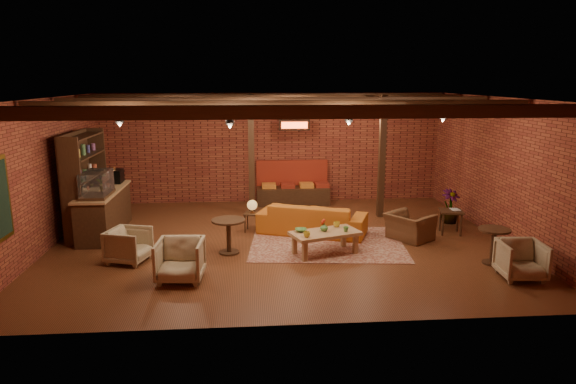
{
  "coord_description": "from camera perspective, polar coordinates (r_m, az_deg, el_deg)",
  "views": [
    {
      "loc": [
        -0.7,
        -11.03,
        3.6
      ],
      "look_at": [
        0.19,
        0.2,
        1.11
      ],
      "focal_mm": 32.0,
      "sensor_mm": 36.0,
      "label": 1
    }
  ],
  "objects": [
    {
      "name": "armchair_right",
      "position": [
        11.99,
        13.36,
        -3.29
      ],
      "size": [
        1.05,
        1.12,
        0.82
      ],
      "primitive_type": "imported",
      "rotation": [
        0.0,
        0.0,
        2.2
      ],
      "color": "brown",
      "rests_on": "floor"
    },
    {
      "name": "wall_front",
      "position": [
        7.34,
        1.11,
        -3.34
      ],
      "size": [
        10.0,
        0.02,
        3.2
      ],
      "primitive_type": "cube",
      "color": "maroon",
      "rests_on": "ground"
    },
    {
      "name": "ceiling_beams",
      "position": [
        11.06,
        -0.93,
        9.78
      ],
      "size": [
        9.8,
        6.4,
        0.22
      ],
      "primitive_type": null,
      "color": "black",
      "rests_on": "ceiling"
    },
    {
      "name": "post_right",
      "position": [
        13.64,
        10.4,
        3.85
      ],
      "size": [
        0.16,
        0.16,
        3.2
      ],
      "primitive_type": "cube",
      "color": "black",
      "rests_on": "ground"
    },
    {
      "name": "banquette",
      "position": [
        14.96,
        0.54,
        0.53
      ],
      "size": [
        2.1,
        0.7,
        1.0
      ],
      "primitive_type": null,
      "color": "maroon",
      "rests_on": "ground"
    },
    {
      "name": "post_left",
      "position": [
        13.78,
        -4.09,
        4.1
      ],
      "size": [
        0.16,
        0.16,
        3.2
      ],
      "primitive_type": "cube",
      "color": "black",
      "rests_on": "ground"
    },
    {
      "name": "armchair_a",
      "position": [
        10.77,
        -17.3,
        -5.5
      ],
      "size": [
        0.88,
        0.91,
        0.76
      ],
      "primitive_type": "imported",
      "rotation": [
        0.0,
        0.0,
        1.28
      ],
      "color": "beige",
      "rests_on": "floor"
    },
    {
      "name": "wall_left",
      "position": [
        12.01,
        -25.47,
        1.67
      ],
      "size": [
        0.02,
        8.0,
        3.2
      ],
      "primitive_type": "cube",
      "color": "maroon",
      "rests_on": "ground"
    },
    {
      "name": "side_table_book",
      "position": [
        12.7,
        17.67,
        -2.12
      ],
      "size": [
        0.6,
        0.6,
        0.59
      ],
      "rotation": [
        0.0,
        0.0,
        -0.2
      ],
      "color": "black",
      "rests_on": "floor"
    },
    {
      "name": "ceiling",
      "position": [
        11.06,
        -0.93,
        10.4
      ],
      "size": [
        10.0,
        8.0,
        0.02
      ],
      "primitive_type": "cube",
      "color": "black",
      "rests_on": "wall_back"
    },
    {
      "name": "plant_tall",
      "position": [
        13.48,
        17.78,
        2.03
      ],
      "size": [
        1.83,
        1.83,
        2.59
      ],
      "primitive_type": "imported",
      "rotation": [
        0.0,
        0.0,
        0.32
      ],
      "color": "#4C7F4C",
      "rests_on": "floor"
    },
    {
      "name": "service_counter",
      "position": [
        12.81,
        -19.82,
        -0.9
      ],
      "size": [
        0.8,
        2.5,
        1.6
      ],
      "primitive_type": null,
      "color": "black",
      "rests_on": "ground"
    },
    {
      "name": "plant_counter",
      "position": [
        12.89,
        -19.3,
        1.13
      ],
      "size": [
        0.35,
        0.39,
        0.3
      ],
      "primitive_type": "imported",
      "color": "#337F33",
      "rests_on": "service_counter"
    },
    {
      "name": "sofa",
      "position": [
        12.15,
        2.72,
        -2.97
      ],
      "size": [
        2.7,
        1.83,
        0.73
      ],
      "primitive_type": "imported",
      "rotation": [
        0.0,
        0.0,
        2.77
      ],
      "color": "#AF5918",
      "rests_on": "floor"
    },
    {
      "name": "armchair_far",
      "position": [
        10.39,
        24.51,
        -6.71
      ],
      "size": [
        0.81,
        0.76,
        0.78
      ],
      "primitive_type": "imported",
      "rotation": [
        0.0,
        0.0,
        -0.08
      ],
      "color": "beige",
      "rests_on": "floor"
    },
    {
      "name": "round_table_left",
      "position": [
        10.83,
        -6.61,
        -4.27
      ],
      "size": [
        0.71,
        0.71,
        0.73
      ],
      "color": "black",
      "rests_on": "floor"
    },
    {
      "name": "side_table_lamp",
      "position": [
        12.29,
        -4.0,
        -1.73
      ],
      "size": [
        0.44,
        0.44,
        0.77
      ],
      "rotation": [
        0.0,
        0.0,
        -0.21
      ],
      "color": "black",
      "rests_on": "floor"
    },
    {
      "name": "round_table_right",
      "position": [
        10.94,
        21.88,
        -5.01
      ],
      "size": [
        0.62,
        0.62,
        0.72
      ],
      "color": "black",
      "rests_on": "floor"
    },
    {
      "name": "rug",
      "position": [
        11.55,
        4.37,
        -5.7
      ],
      "size": [
        3.6,
        2.9,
        0.01
      ],
      "primitive_type": "cube",
      "rotation": [
        0.0,
        0.0,
        -0.1
      ],
      "color": "maroon",
      "rests_on": "floor"
    },
    {
      "name": "ceiling_spotlights",
      "position": [
        11.08,
        -0.92,
        8.65
      ],
      "size": [
        6.4,
        4.4,
        0.28
      ],
      "primitive_type": null,
      "color": "black",
      "rests_on": "ceiling"
    },
    {
      "name": "wall_back",
      "position": [
        15.18,
        -1.87,
        4.91
      ],
      "size": [
        10.0,
        0.02,
        3.2
      ],
      "primitive_type": "cube",
      "color": "maroon",
      "rests_on": "ground"
    },
    {
      "name": "wall_right",
      "position": [
        12.58,
        22.5,
        2.37
      ],
      "size": [
        0.02,
        8.0,
        3.2
      ],
      "primitive_type": "cube",
      "color": "maroon",
      "rests_on": "ground"
    },
    {
      "name": "shelving_hutch",
      "position": [
        12.94,
        -21.54,
        0.91
      ],
      "size": [
        0.52,
        2.0,
        2.4
      ],
      "primitive_type": null,
      "color": "black",
      "rests_on": "ground"
    },
    {
      "name": "armchair_b",
      "position": [
        9.57,
        -11.9,
        -7.21
      ],
      "size": [
        0.87,
        0.82,
        0.84
      ],
      "primitive_type": "imported",
      "rotation": [
        0.0,
        0.0,
        -0.07
      ],
      "color": "beige",
      "rests_on": "floor"
    },
    {
      "name": "coffee_table",
      "position": [
        10.74,
        4.06,
        -4.71
      ],
      "size": [
        1.57,
        1.13,
        0.74
      ],
      "rotation": [
        0.0,
        0.0,
        0.34
      ],
      "color": "#A7714D",
      "rests_on": "floor"
    },
    {
      "name": "floor",
      "position": [
        11.63,
        -0.87,
        -5.56
      ],
      "size": [
        10.0,
        10.0,
        0.0
      ],
      "primitive_type": "plane",
      "color": "#3B200E",
      "rests_on": "ground"
    },
    {
      "name": "ceiling_pipe",
      "position": [
        12.67,
        -1.39,
        9.08
      ],
      "size": [
        9.6,
        0.12,
        0.12
      ],
      "primitive_type": "cylinder",
      "rotation": [
        0.0,
        1.57,
        0.0
      ],
      "color": "black",
      "rests_on": "ceiling"
    },
    {
      "name": "service_sign",
      "position": [
        14.25,
        0.71,
        7.45
      ],
      "size": [
        0.86,
        0.06,
        0.3
      ],
      "primitive_type": "cube",
      "color": "#FF4719",
      "rests_on": "ceiling"
    }
  ]
}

